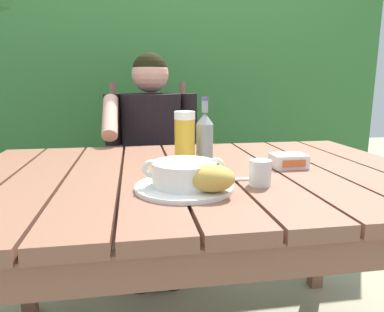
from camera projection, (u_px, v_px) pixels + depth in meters
The scene contains 12 objects.
dining_table at pixel (199, 195), 1.18m from camera, with size 1.49×0.99×0.76m.
hedge_backdrop at pixel (131, 60), 2.64m from camera, with size 3.10×0.97×2.44m.
chair_near_diner at pixel (151, 177), 2.11m from camera, with size 0.45×0.44×1.05m.
person_eating at pixel (152, 148), 1.87m from camera, with size 0.48×0.47×1.20m.
serving_plate at pixel (184, 187), 0.96m from camera, with size 0.27×0.27×0.01m.
soup_bowl at pixel (184, 173), 0.96m from camera, with size 0.22×0.17×0.07m.
bread_roll at pixel (211, 178), 0.90m from camera, with size 0.15×0.13×0.07m.
beer_glass at pixel (185, 140), 1.19m from camera, with size 0.07×0.07×0.19m.
beer_bottle at pixel (205, 137), 1.24m from camera, with size 0.06×0.06×0.23m.
water_glass_small at pixel (260, 173), 0.99m from camera, with size 0.06×0.06×0.07m.
butter_tub at pixel (289, 161), 1.21m from camera, with size 0.11×0.09×0.05m.
table_knife at pixel (232, 179), 1.05m from camera, with size 0.15×0.02×0.01m.
Camera 1 is at (-0.20, -1.11, 1.05)m, focal length 33.32 mm.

